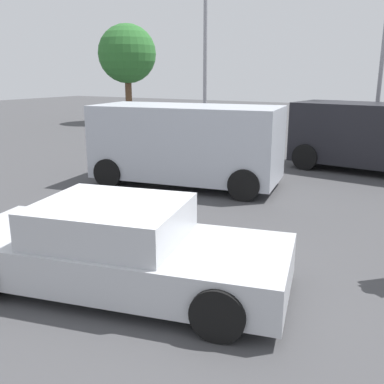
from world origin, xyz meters
TOP-DOWN VIEW (x-y plane):
  - ground_plane at (0.00, 0.00)m, footprint 80.00×80.00m
  - sedan_foreground at (-0.42, -0.21)m, footprint 4.89×2.78m
  - van_white at (-2.55, 5.28)m, footprint 5.08×2.85m
  - suv_dark at (1.46, 9.49)m, footprint 4.83×2.57m
  - light_post_far at (-4.59, 10.05)m, footprint 0.44×0.44m
  - tree_back_right at (-13.52, 16.97)m, footprint 3.39×3.39m

SIDE VIEW (x-z plane):
  - ground_plane at x=0.00m, z-range 0.00..0.00m
  - sedan_foreground at x=-0.42m, z-range -0.04..1.17m
  - suv_dark at x=1.46m, z-range 0.09..2.12m
  - van_white at x=-2.55m, z-range 0.09..2.18m
  - tree_back_right at x=-13.52m, z-range 1.13..6.83m
  - light_post_far at x=-4.59m, z-range 1.18..8.04m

